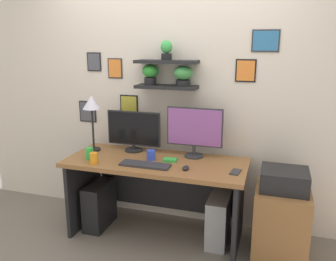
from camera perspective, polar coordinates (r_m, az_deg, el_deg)
The scene contains 17 objects.
ground_plane at distance 3.50m, azimuth -1.89°, elevation -16.60°, with size 8.00×8.00×0.00m, color #70665B.
back_wall_assembly at distance 3.44m, azimuth 0.33°, elevation 6.98°, with size 4.40×0.24×2.70m.
desk at distance 3.30m, azimuth -1.65°, elevation -8.05°, with size 1.64×0.68×0.75m.
monitor_left at distance 3.42m, azimuth -5.62°, elevation -0.01°, with size 0.54×0.18×0.39m.
monitor_right at distance 3.22m, azimuth 4.35°, elevation 0.09°, with size 0.52×0.18×0.46m.
keyboard at distance 3.04m, azimuth -3.76°, elevation -5.60°, with size 0.44×0.14×0.02m, color #2D2D33.
computer_mouse at distance 2.96m, azimuth 2.91°, elevation -6.10°, with size 0.06×0.09×0.03m, color black.
desk_lamp at distance 3.44m, azimuth -12.35°, elevation 3.77°, with size 0.17×0.17×0.55m.
cell_phone at distance 2.94m, azimuth 10.95°, elevation -6.66°, with size 0.07×0.14×0.01m, color #2D2D33.
coffee_mug at distance 3.18m, azimuth -2.79°, elevation -4.02°, with size 0.08×0.08×0.09m, color blue.
pen_cup at distance 3.15m, azimuth -11.99°, elevation -4.45°, with size 0.07×0.07×0.10m, color orange.
scissors_tray at distance 3.15m, azimuth 0.35°, elevation -4.83°, with size 0.12×0.08×0.02m, color green.
water_cup at distance 3.27m, azimuth -12.69°, elevation -3.68°, with size 0.07×0.07×0.11m, color green.
drawer_cabinet at distance 3.21m, azimuth 17.91°, elevation -14.08°, with size 0.44×0.50×0.61m, color brown.
printer at distance 3.05m, azimuth 18.46°, elevation -7.62°, with size 0.38×0.34×0.17m, color black.
computer_tower_left at distance 3.60m, azimuth -11.12°, elevation -11.83°, with size 0.18×0.40×0.45m, color black.
computer_tower_right at distance 3.31m, azimuth 8.26°, elevation -14.19°, with size 0.18×0.40×0.45m, color #99999E.
Camera 1 is at (1.01, -2.83, 1.79)m, focal length 37.33 mm.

